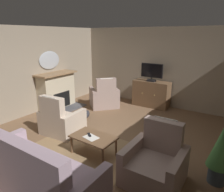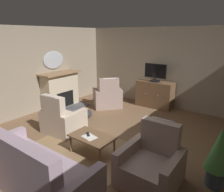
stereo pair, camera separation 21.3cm
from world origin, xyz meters
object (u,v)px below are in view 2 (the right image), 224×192
Objects in this scene: television at (155,72)px; potted_plant_leafy_by_curtain at (219,154)px; tv_cabinet at (155,95)px; armchair_facing_sofa at (108,97)px; cat at (88,114)px; armchair_angled_to_table at (62,120)px; folded_newspaper at (89,137)px; coffee_table at (92,138)px; fireplace at (61,91)px; armchair_by_fireplace at (151,165)px; wall_mirror_oval at (54,60)px; sofa_floral at (33,170)px; tv_remote at (88,134)px.

television is 0.72× the size of potted_plant_leafy_by_curtain.
armchair_facing_sofa is at bearing -144.32° from tv_cabinet.
tv_cabinet reaches higher than cat.
tv_cabinet is at bearing 71.93° from armchair_angled_to_table.
television is at bearing 71.65° from armchair_angled_to_table.
folded_newspaper is at bearing -86.22° from television.
coffee_table is at bearing -86.00° from tv_cabinet.
tv_cabinet is at bearing 90.00° from television.
armchair_angled_to_table is at bearing -83.09° from armchair_facing_sofa.
potted_plant_leafy_by_curtain is (5.13, -1.12, 0.01)m from fireplace.
television reaches higher than armchair_by_fireplace.
armchair_by_fireplace is at bearing -150.07° from potted_plant_leafy_by_curtain.
folded_newspaper is 0.28× the size of potted_plant_leafy_by_curtain.
armchair_angled_to_table is at bearing 172.44° from armchair_by_fireplace.
wall_mirror_oval is 0.37× the size of sofa_floral.
folded_newspaper reaches higher than coffee_table.
tv_cabinet is 1.63m from armchair_facing_sofa.
television is 3.60m from coffee_table.
folded_newspaper is 2.11m from cat.
tv_remote is at bearing -176.04° from coffee_table.
armchair_angled_to_table is at bearing 126.31° from sofa_floral.
tv_remote is 0.08× the size of sofa_floral.
cat is (-1.43, 1.51, -0.31)m from folded_newspaper.
armchair_by_fireplace is 2.70m from armchair_angled_to_table.
armchair_angled_to_table reaches higher than potted_plant_leafy_by_curtain.
potted_plant_leafy_by_curtain reaches higher than sofa_floral.
armchair_angled_to_table is at bearing 174.73° from folded_newspaper.
armchair_by_fireplace is 0.97× the size of potted_plant_leafy_by_curtain.
potted_plant_leafy_by_curtain reaches higher than cat.
fireplace is 1.15× the size of tv_cabinet.
fireplace reaches higher than armchair_by_fireplace.
fireplace is 3.24m from tv_cabinet.
wall_mirror_oval reaches higher than television.
folded_newspaper is 1.34m from armchair_angled_to_table.
fireplace is 5.25m from potted_plant_leafy_by_curtain.
tv_cabinet is 3.39m from armchair_angled_to_table.
sofa_floral is 4.19m from armchair_facing_sofa.
tv_remote is at bearing 90.53° from sofa_floral.
television reaches higher than armchair_angled_to_table.
folded_newspaper is 1.27m from sofa_floral.
wall_mirror_oval is at bearing 180.00° from fireplace.
potted_plant_leafy_by_curtain is (0.91, 0.52, 0.27)m from armchair_by_fireplace.
television is 0.61× the size of armchair_facing_sofa.
wall_mirror_oval reaches higher than tv_cabinet.
armchair_facing_sofa is at bearing 32.74° from wall_mirror_oval.
television reaches higher than coffee_table.
folded_newspaper is at bearing 6.32° from tv_remote.
tv_cabinet is 1.19× the size of potted_plant_leafy_by_curtain.
tv_remote is at bearing 178.78° from armchair_by_fireplace.
tv_remote is 1.48m from armchair_by_fireplace.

